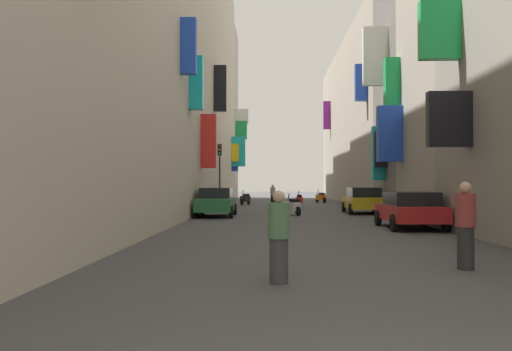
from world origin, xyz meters
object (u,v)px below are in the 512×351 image
at_px(parked_car_yellow, 363,200).
at_px(traffic_light_near_corner, 220,165).
at_px(pedestrian_near_left, 273,195).
at_px(scooter_black, 245,199).
at_px(scooter_red, 299,200).
at_px(parked_car_red, 410,209).
at_px(pedestrian_near_right, 466,226).
at_px(scooter_white, 293,206).
at_px(pedestrian_crossing, 279,237).
at_px(parked_car_green, 216,201).
at_px(scooter_orange, 321,197).

distance_m(parked_car_yellow, traffic_light_near_corner, 10.25).
bearing_deg(pedestrian_near_left, scooter_black, 155.73).
bearing_deg(scooter_black, scooter_red, -33.05).
bearing_deg(parked_car_red, pedestrian_near_right, -98.37).
relative_size(scooter_black, scooter_white, 1.08).
height_order(parked_car_yellow, scooter_white, parked_car_yellow).
height_order(pedestrian_crossing, pedestrian_near_right, pedestrian_near_right).
bearing_deg(parked_car_red, pedestrian_crossing, -114.81).
relative_size(scooter_red, scooter_black, 1.00).
bearing_deg(scooter_red, parked_car_red, -80.46).
height_order(parked_car_green, scooter_orange, parked_car_green).
bearing_deg(scooter_orange, parked_car_red, -88.05).
bearing_deg(pedestrian_crossing, scooter_white, 86.84).
xyz_separation_m(parked_car_green, pedestrian_near_right, (6.55, -16.41, 0.09)).
distance_m(parked_car_green, traffic_light_near_corner, 8.38).
xyz_separation_m(scooter_orange, pedestrian_crossing, (-4.19, -36.55, 0.31)).
distance_m(pedestrian_crossing, pedestrian_near_right, 3.97).
bearing_deg(traffic_light_near_corner, scooter_red, 32.22).
relative_size(pedestrian_crossing, traffic_light_near_corner, 0.37).
height_order(parked_car_green, traffic_light_near_corner, traffic_light_near_corner).
xyz_separation_m(parked_car_red, scooter_orange, (-0.87, 25.59, -0.26)).
relative_size(parked_car_red, scooter_black, 2.15).
xyz_separation_m(parked_car_yellow, scooter_black, (-7.06, 11.36, -0.30)).
bearing_deg(pedestrian_crossing, scooter_red, 86.19).
bearing_deg(parked_car_green, pedestrian_near_right, -68.25).
bearing_deg(pedestrian_near_left, parked_car_yellow, -64.56).
height_order(parked_car_red, pedestrian_near_left, pedestrian_near_left).
bearing_deg(pedestrian_near_left, parked_car_green, -102.60).
height_order(scooter_red, traffic_light_near_corner, traffic_light_near_corner).
bearing_deg(scooter_black, pedestrian_near_left, -24.27).
bearing_deg(scooter_orange, traffic_light_near_corner, -125.99).
bearing_deg(pedestrian_crossing, pedestrian_near_right, 22.29).
bearing_deg(parked_car_red, scooter_white, 116.54).
relative_size(parked_car_yellow, scooter_red, 2.07).
bearing_deg(pedestrian_crossing, parked_car_yellow, 76.36).
relative_size(scooter_black, pedestrian_near_right, 1.11).
relative_size(pedestrian_near_left, traffic_light_near_corner, 0.37).
bearing_deg(scooter_orange, pedestrian_near_left, -127.03).
distance_m(parked_car_yellow, scooter_red, 9.28).
distance_m(scooter_red, pedestrian_crossing, 29.49).
distance_m(scooter_black, traffic_light_near_corner, 6.66).
xyz_separation_m(parked_car_yellow, scooter_red, (-3.06, 8.75, -0.30)).
distance_m(scooter_red, scooter_orange, 7.47).
distance_m(parked_car_yellow, pedestrian_near_left, 11.53).
xyz_separation_m(parked_car_yellow, pedestrian_near_left, (-4.95, 10.41, 0.02)).
bearing_deg(parked_car_yellow, pedestrian_crossing, -103.64).
bearing_deg(pedestrian_crossing, scooter_orange, 83.46).
distance_m(parked_car_yellow, pedestrian_crossing, 21.27).
height_order(pedestrian_near_left, pedestrian_near_right, pedestrian_near_right).
xyz_separation_m(pedestrian_crossing, pedestrian_near_left, (0.06, 31.08, 0.01)).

